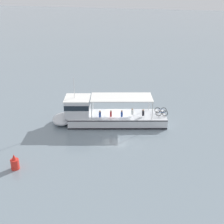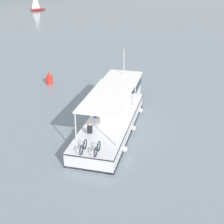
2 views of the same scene
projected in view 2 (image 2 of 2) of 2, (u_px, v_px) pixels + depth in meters
The scene contains 4 objects.
ground_plane at pixel (114, 132), 24.69m from camera, with size 400.00×400.00×0.00m, color gray.
ferry_main at pixel (115, 111), 25.66m from camera, with size 12.95×7.58×5.32m.
sailboat_far_left at pixel (38, 9), 87.14m from camera, with size 5.00×2.63×5.40m.
channel_buoy at pixel (49, 79), 34.18m from camera, with size 0.70×0.70×1.40m.
Camera 2 is at (-17.75, -12.59, 11.77)m, focal length 51.52 mm.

